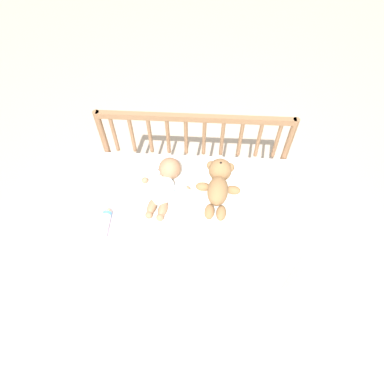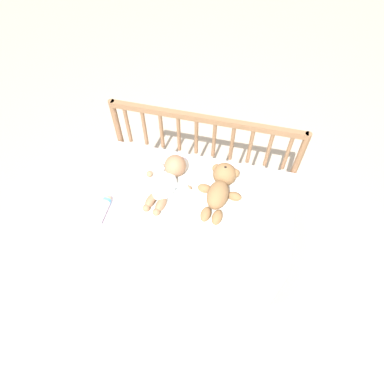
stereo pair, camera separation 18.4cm
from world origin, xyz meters
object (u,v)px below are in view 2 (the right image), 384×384
Objects in this scene: baby at (168,179)px; small_pillow at (279,192)px; baby_bottle at (103,209)px; teddy_bear at (220,187)px.

baby reaches higher than small_pillow.
small_pillow reaches higher than baby_bottle.
small_pillow is 1.13× the size of baby_bottle.
teddy_bear is 0.98× the size of baby.
small_pillow is (0.32, 0.06, -0.03)m from teddy_bear.
baby is 0.39m from baby_bottle.
baby is at bearing -178.29° from teddy_bear.
baby is at bearing -173.40° from small_pillow.
baby_bottle is (-0.29, -0.25, -0.02)m from baby.
teddy_bear reaches higher than baby.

